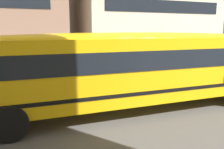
# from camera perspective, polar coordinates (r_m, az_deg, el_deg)

# --- Properties ---
(ground_plane) EXTENTS (400.00, 400.00, 0.00)m
(ground_plane) POSITION_cam_1_polar(r_m,az_deg,el_deg) (9.39, -19.32, -8.03)
(ground_plane) COLOR #54514F
(sidewalk_far) EXTENTS (120.00, 3.00, 0.01)m
(sidewalk_far) POSITION_cam_1_polar(r_m,az_deg,el_deg) (17.06, -19.87, 0.43)
(sidewalk_far) COLOR gray
(sidewalk_far) RESTS_ON ground_plane
(lane_centreline) EXTENTS (110.00, 0.16, 0.01)m
(lane_centreline) POSITION_cam_1_polar(r_m,az_deg,el_deg) (9.38, -19.32, -8.01)
(lane_centreline) COLOR silver
(lane_centreline) RESTS_ON ground_plane
(school_bus) EXTENTS (13.02, 3.08, 2.91)m
(school_bus) POSITION_cam_1_polar(r_m,az_deg,el_deg) (8.56, 6.63, 2.65)
(school_bus) COLOR yellow
(school_bus) RESTS_ON ground_plane
(parked_car_grey_near_corner) EXTENTS (3.99, 2.05, 1.64)m
(parked_car_grey_near_corner) POSITION_cam_1_polar(r_m,az_deg,el_deg) (18.59, 18.90, 3.94)
(parked_car_grey_near_corner) COLOR gray
(parked_car_grey_near_corner) RESTS_ON ground_plane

